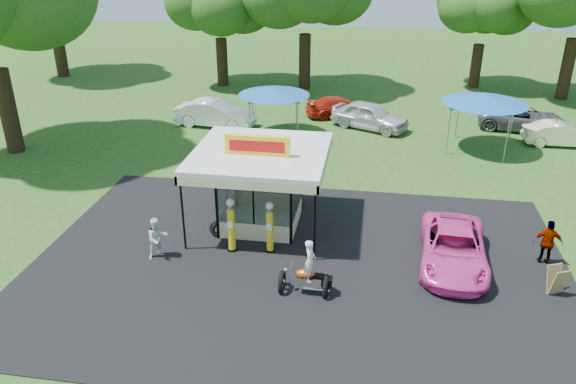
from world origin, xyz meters
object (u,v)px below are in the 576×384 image
(a_frame_sign, at_px, (557,281))
(kiosk_car, at_px, (271,192))
(spectator_east_b, at_px, (548,243))
(tent_west, at_px, (274,91))
(gas_pump_right, at_px, (270,228))
(bg_car_b, at_px, (339,107))
(tent_east, at_px, (485,99))
(bg_car_e, at_px, (561,134))
(gas_station_kiosk, at_px, (261,186))
(bg_car_c, at_px, (370,116))
(motorcycle, at_px, (308,273))
(bg_car_d, at_px, (523,118))
(spectator_west, at_px, (158,238))
(bg_car_a, at_px, (215,113))
(pink_sedan, at_px, (454,248))
(gas_pump_left, at_px, (231,226))

(a_frame_sign, relative_size, kiosk_car, 0.38)
(spectator_east_b, distance_m, tent_west, 18.24)
(gas_pump_right, height_order, bg_car_b, gas_pump_right)
(bg_car_b, height_order, tent_east, tent_east)
(bg_car_e, bearing_deg, gas_station_kiosk, 128.01)
(kiosk_car, xyz_separation_m, bg_car_c, (4.19, 11.46, 0.36))
(bg_car_b, xyz_separation_m, bg_car_c, (2.13, -2.33, 0.19))
(tent_west, bearing_deg, motorcycle, -75.69)
(tent_east, bearing_deg, gas_pump_right, -126.63)
(motorcycle, bearing_deg, tent_east, 63.86)
(tent_east, bearing_deg, bg_car_e, 16.84)
(bg_car_d, bearing_deg, spectator_west, 148.05)
(bg_car_a, relative_size, bg_car_e, 1.23)
(spectator_west, height_order, tent_east, tent_east)
(gas_pump_right, bearing_deg, spectator_east_b, 4.37)
(bg_car_e, xyz_separation_m, tent_west, (-16.83, -0.77, 2.05))
(bg_car_c, bearing_deg, bg_car_d, -57.23)
(motorcycle, height_order, pink_sedan, motorcycle)
(spectator_east_b, xyz_separation_m, tent_west, (-12.75, 12.92, 1.83))
(gas_station_kiosk, relative_size, kiosk_car, 1.92)
(spectator_east_b, bearing_deg, gas_station_kiosk, -1.05)
(spectator_east_b, relative_size, bg_car_b, 0.40)
(a_frame_sign, relative_size, spectator_west, 0.63)
(motorcycle, bearing_deg, spectator_east_b, 21.91)
(bg_car_b, bearing_deg, tent_west, 117.33)
(a_frame_sign, bearing_deg, pink_sedan, 133.19)
(bg_car_e, bearing_deg, bg_car_d, 30.14)
(bg_car_a, bearing_deg, kiosk_car, -145.65)
(gas_station_kiosk, xyz_separation_m, spectator_east_b, (11.18, -1.37, -0.88))
(gas_pump_left, distance_m, bg_car_c, 16.74)
(bg_car_d, xyz_separation_m, bg_car_e, (1.57, -2.61, -0.07))
(pink_sedan, height_order, bg_car_e, pink_sedan)
(gas_station_kiosk, distance_m, gas_pump_left, 2.54)
(spectator_west, height_order, bg_car_d, spectator_west)
(gas_pump_left, relative_size, bg_car_e, 0.55)
(kiosk_car, bearing_deg, bg_car_e, -56.46)
(kiosk_car, bearing_deg, gas_pump_right, -169.97)
(pink_sedan, bearing_deg, motorcycle, -148.59)
(kiosk_car, xyz_separation_m, bg_car_b, (2.07, 13.79, 0.17))
(gas_pump_right, xyz_separation_m, spectator_east_b, (10.40, 0.80, -0.13))
(spectator_east_b, height_order, bg_car_a, spectator_east_b)
(motorcycle, xyz_separation_m, spectator_east_b, (8.60, 3.33, 0.05))
(bg_car_c, bearing_deg, spectator_west, -178.87)
(a_frame_sign, height_order, tent_west, tent_west)
(bg_car_d, bearing_deg, kiosk_car, 144.11)
(gas_pump_left, height_order, bg_car_b, gas_pump_left)
(a_frame_sign, bearing_deg, motorcycle, 164.46)
(gas_station_kiosk, bearing_deg, pink_sedan, -14.66)
(gas_pump_left, bearing_deg, bg_car_c, 72.97)
(gas_station_kiosk, height_order, bg_car_a, gas_station_kiosk)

